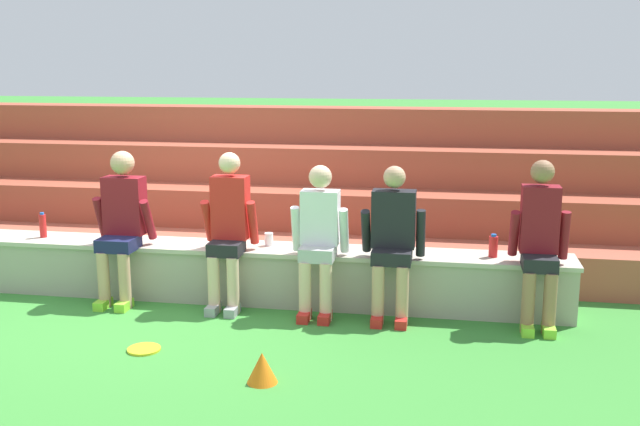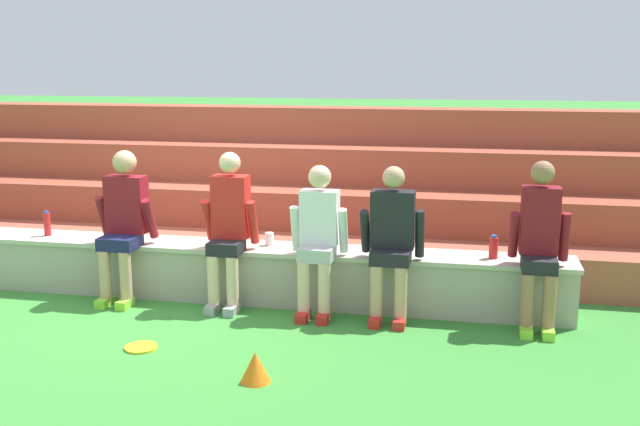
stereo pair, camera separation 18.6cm
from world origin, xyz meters
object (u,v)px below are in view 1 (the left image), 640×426
at_px(person_far_left, 122,221).
at_px(water_bottle_near_right, 43,226).
at_px(plastic_cup_right_end, 269,239).
at_px(person_right_of_center, 393,238).
at_px(person_left_of_center, 228,226).
at_px(person_far_right, 540,240).
at_px(water_bottle_center_gap, 493,246).
at_px(frisbee, 144,349).
at_px(person_center, 319,236).
at_px(sports_cone, 262,368).

height_order(person_far_left, water_bottle_near_right, person_far_left).
bearing_deg(plastic_cup_right_end, person_right_of_center, -15.38).
distance_m(person_left_of_center, person_far_right, 2.75).
bearing_deg(plastic_cup_right_end, water_bottle_center_gap, -1.59).
bearing_deg(person_left_of_center, water_bottle_near_right, 173.80).
distance_m(person_far_left, person_right_of_center, 2.54).
xyz_separation_m(water_bottle_center_gap, frisbee, (-2.74, -1.38, -0.62)).
bearing_deg(water_bottle_center_gap, person_far_left, -176.29).
bearing_deg(plastic_cup_right_end, person_far_left, -168.29).
relative_size(person_far_left, water_bottle_center_gap, 6.80).
relative_size(water_bottle_center_gap, water_bottle_near_right, 0.83).
bearing_deg(plastic_cup_right_end, person_far_right, -6.95).
bearing_deg(person_right_of_center, person_far_right, 1.45).
distance_m(person_center, sports_cone, 1.64).
bearing_deg(water_bottle_center_gap, person_center, -169.88).
distance_m(person_center, frisbee, 1.78).
relative_size(person_far_right, frisbee, 5.46).
relative_size(person_right_of_center, person_far_right, 0.95).
bearing_deg(person_left_of_center, sports_cone, -65.67).
height_order(person_far_left, frisbee, person_far_left).
height_order(person_far_right, plastic_cup_right_end, person_far_right).
xyz_separation_m(water_bottle_near_right, plastic_cup_right_end, (2.29, 0.06, -0.06)).
xyz_separation_m(person_left_of_center, person_far_right, (2.75, -0.02, -0.01)).
relative_size(person_center, plastic_cup_right_end, 10.97).
bearing_deg(person_right_of_center, sports_cone, -117.46).
distance_m(person_left_of_center, person_right_of_center, 1.51).
xyz_separation_m(person_far_right, water_bottle_near_right, (-4.72, 0.24, -0.11)).
distance_m(water_bottle_center_gap, water_bottle_near_right, 4.36).
distance_m(person_far_left, plastic_cup_right_end, 1.39).
bearing_deg(sports_cone, water_bottle_center_gap, 47.10).
xyz_separation_m(person_right_of_center, plastic_cup_right_end, (-1.19, 0.33, -0.14)).
bearing_deg(sports_cone, person_far_right, 37.41).
height_order(person_far_left, person_center, person_far_left).
height_order(person_far_right, water_bottle_center_gap, person_far_right).
distance_m(water_bottle_near_right, plastic_cup_right_end, 2.29).
height_order(person_far_left, plastic_cup_right_end, person_far_left).
distance_m(person_left_of_center, plastic_cup_right_end, 0.45).
xyz_separation_m(person_right_of_center, water_bottle_near_right, (-3.48, 0.27, -0.08)).
distance_m(plastic_cup_right_end, frisbee, 1.69).
bearing_deg(person_center, sports_cone, -95.14).
bearing_deg(person_far_left, plastic_cup_right_end, 11.71).
bearing_deg(person_left_of_center, person_far_left, -179.73).
xyz_separation_m(plastic_cup_right_end, sports_cone, (0.40, -1.85, -0.48)).
distance_m(water_bottle_center_gap, frisbee, 3.13).
height_order(person_left_of_center, frisbee, person_left_of_center).
xyz_separation_m(person_far_left, person_left_of_center, (1.04, 0.00, -0.01)).
distance_m(person_center, water_bottle_near_right, 2.84).
height_order(person_right_of_center, person_far_right, person_far_right).
relative_size(person_left_of_center, person_far_right, 1.00).
xyz_separation_m(person_far_right, frisbee, (-3.10, -1.14, -0.75)).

